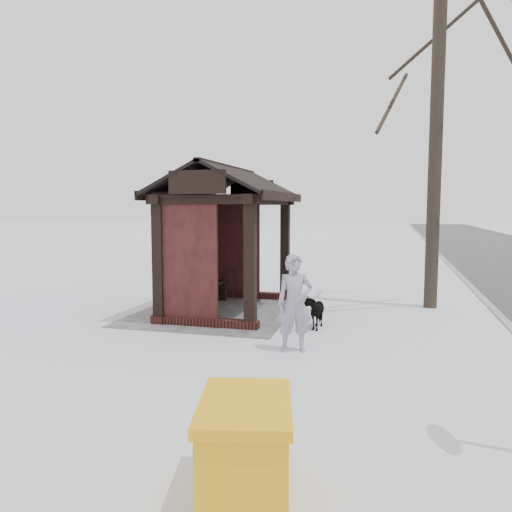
{
  "coord_description": "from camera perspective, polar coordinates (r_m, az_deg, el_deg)",
  "views": [
    {
      "loc": [
        10.05,
        3.35,
        2.21
      ],
      "look_at": [
        0.75,
        0.8,
        1.27
      ],
      "focal_mm": 35.0,
      "sensor_mm": 36.0,
      "label": 1
    }
  ],
  "objects": [
    {
      "name": "ground",
      "position": [
        10.82,
        -3.06,
        -6.23
      ],
      "size": [
        120.0,
        120.0,
        0.0
      ],
      "primitive_type": "plane",
      "color": "white",
      "rests_on": "ground"
    },
    {
      "name": "dog",
      "position": [
        9.27,
        6.62,
        -6.29
      ],
      "size": [
        0.74,
        0.35,
        0.62
      ],
      "primitive_type": "imported",
      "rotation": [
        0.0,
        0.0,
        1.58
      ],
      "color": "black",
      "rests_on": "ground"
    },
    {
      "name": "tree_near",
      "position": [
        12.23,
        20.28,
        24.04
      ],
      "size": [
        3.42,
        3.42,
        9.03
      ],
      "color": "black",
      "rests_on": "ground"
    },
    {
      "name": "bus_shelter",
      "position": [
        10.65,
        -3.93,
        5.3
      ],
      "size": [
        3.6,
        2.4,
        3.09
      ],
      "color": "#3B1715",
      "rests_on": "ground"
    },
    {
      "name": "pedestrian",
      "position": [
        7.7,
        4.44,
        -5.4
      ],
      "size": [
        0.53,
        0.64,
        1.5
      ],
      "primitive_type": "imported",
      "rotation": [
        0.0,
        0.0,
        1.92
      ],
      "color": "#9289A1",
      "rests_on": "ground"
    },
    {
      "name": "trampled_patch",
      "position": [
        10.88,
        -4.06,
        -6.13
      ],
      "size": [
        4.2,
        3.2,
        0.02
      ],
      "primitive_type": "cube",
      "color": "gray",
      "rests_on": "ground"
    },
    {
      "name": "kerb",
      "position": [
        10.51,
        26.97,
        -7.14
      ],
      "size": [
        120.0,
        0.15,
        0.06
      ],
      "primitive_type": "cube",
      "color": "gray",
      "rests_on": "ground"
    },
    {
      "name": "grit_bin",
      "position": [
        4.04,
        -1.23,
        -21.23
      ],
      "size": [
        1.13,
        0.9,
        0.77
      ],
      "rotation": [
        0.0,
        0.0,
        0.23
      ],
      "color": "#F1A70E",
      "rests_on": "ground"
    }
  ]
}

